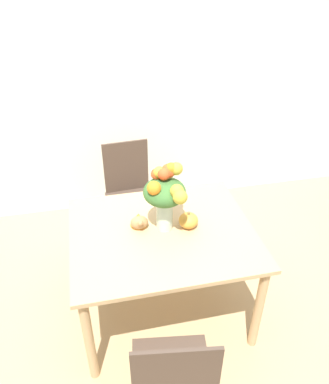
# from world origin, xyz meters

# --- Properties ---
(ground_plane) EXTENTS (12.00, 12.00, 0.00)m
(ground_plane) POSITION_xyz_m (0.00, 0.00, 0.00)
(ground_plane) COLOR tan
(wall_back) EXTENTS (8.00, 0.06, 2.70)m
(wall_back) POSITION_xyz_m (0.00, 1.50, 1.35)
(wall_back) COLOR silver
(wall_back) RESTS_ON ground_plane
(dining_table) EXTENTS (1.21, 1.00, 0.75)m
(dining_table) POSITION_xyz_m (0.00, 0.00, 0.65)
(dining_table) COLOR tan
(dining_table) RESTS_ON ground_plane
(flower_vase) EXTENTS (0.27, 0.33, 0.47)m
(flower_vase) POSITION_xyz_m (0.03, 0.03, 1.03)
(flower_vase) COLOR #B2CCBC
(flower_vase) RESTS_ON dining_table
(pumpkin) EXTENTS (0.13, 0.13, 0.12)m
(pumpkin) POSITION_xyz_m (0.18, 0.01, 0.80)
(pumpkin) COLOR gold
(pumpkin) RESTS_ON dining_table
(turkey_figurine) EXTENTS (0.12, 0.16, 0.10)m
(turkey_figurine) POSITION_xyz_m (-0.14, 0.09, 0.80)
(turkey_figurine) COLOR #A87A4C
(turkey_figurine) RESTS_ON dining_table
(dining_chair_near_window) EXTENTS (0.45, 0.45, 0.93)m
(dining_chair_near_window) POSITION_xyz_m (-0.10, 0.90, 0.48)
(dining_chair_near_window) COLOR #47382D
(dining_chair_near_window) RESTS_ON ground_plane
(dining_chair_far_side) EXTENTS (0.48, 0.48, 0.93)m
(dining_chair_far_side) POSITION_xyz_m (-0.13, -0.86, 0.48)
(dining_chair_far_side) COLOR #47382D
(dining_chair_far_side) RESTS_ON ground_plane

